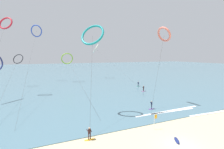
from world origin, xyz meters
name	(u,v)px	position (x,y,z in m)	size (l,w,h in m)	color
ground_plane	(181,146)	(0.00, 0.00, 0.00)	(400.00, 400.00, 0.00)	#C6B58C
sea_water	(67,70)	(0.00, 106.36, 0.04)	(400.00, 200.00, 0.08)	slate
surfer_violet	(151,105)	(4.70, 12.18, 0.82)	(1.40, 0.73, 1.70)	purple
surfer_magenta	(144,89)	(12.39, 26.36, 0.82)	(1.40, 0.62, 1.70)	#CC288E
surfer_emerald	(138,84)	(15.13, 33.63, 0.82)	(1.40, 0.71, 1.70)	#199351
surfer_amber	(89,134)	(-9.77, 5.68, 0.74)	(1.40, 0.65, 1.70)	orange
kite_charcoal	(18,59)	(-22.84, 49.58, 9.54)	(3.94, 43.08, 11.24)	black
kite_lime	(67,59)	(-6.18, 52.90, 9.45)	(4.76, 43.67, 11.76)	#8CC62D
kite_ivory	(96,49)	(7.85, 59.37, 13.90)	(9.46, 28.56, 16.08)	silver
kite_cobalt	(36,31)	(-17.04, 59.92, 20.61)	(4.72, 49.87, 23.10)	#2647B7
kite_teal	(92,35)	(-6.80, 13.92, 14.31)	(5.43, 10.72, 16.24)	teal
kite_coral	(164,34)	(8.79, 14.07, 15.17)	(5.26, 3.69, 16.76)	#EA7260
kite_crimson	(6,23)	(-23.28, 36.04, 18.93)	(4.04, 26.52, 20.69)	red
surfboard_spare	(177,141)	(0.38, 1.10, 0.04)	(1.43, 1.89, 0.20)	navy
beach_flag	(155,119)	(-0.20, 4.82, 1.53)	(0.47, 0.09, 2.28)	silver
wave_crest_near	(207,114)	(12.64, 6.04, 0.06)	(8.04, 0.50, 0.12)	white
wave_crest_mid	(173,111)	(7.75, 9.52, 0.06)	(9.85, 0.50, 0.12)	white
wave_crest_far	(168,111)	(7.00, 9.91, 0.06)	(14.82, 0.50, 0.12)	white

